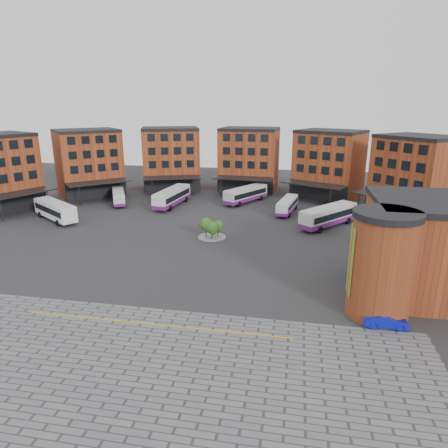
% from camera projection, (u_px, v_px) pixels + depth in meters
% --- Properties ---
extents(ground, '(160.00, 160.00, 0.00)m').
position_uv_depth(ground, '(178.00, 266.00, 51.40)').
color(ground, '#28282B').
rests_on(ground, ground).
extents(paving_zone, '(50.00, 22.00, 0.02)m').
position_uv_depth(paving_zone, '(119.00, 380.00, 30.36)').
color(paving_zone, slate).
rests_on(paving_zone, ground).
extents(yellow_line, '(26.00, 0.15, 0.02)m').
position_uv_depth(yellow_line, '(155.00, 325.00, 37.88)').
color(yellow_line, gold).
rests_on(yellow_line, paving_zone).
extents(main_building, '(94.14, 42.48, 14.60)m').
position_uv_depth(main_building, '(206.00, 165.00, 86.08)').
color(main_building, '#9A4421').
rests_on(main_building, ground).
extents(east_building, '(17.40, 15.40, 10.60)m').
position_uv_depth(east_building, '(429.00, 250.00, 42.05)').
color(east_building, '#9A4421').
rests_on(east_building, ground).
extents(tree_island, '(4.40, 4.40, 3.31)m').
position_uv_depth(tree_island, '(211.00, 227.00, 61.42)').
color(tree_island, gray).
rests_on(tree_island, ground).
extents(bus_a, '(11.28, 8.94, 3.35)m').
position_uv_depth(bus_a, '(55.00, 209.00, 70.88)').
color(bus_a, white).
rests_on(bus_a, ground).
extents(bus_b, '(6.43, 9.84, 2.78)m').
position_uv_depth(bus_b, '(119.00, 197.00, 82.68)').
color(bus_b, silver).
rests_on(bus_b, ground).
extents(bus_c, '(4.45, 12.66, 3.49)m').
position_uv_depth(bus_c, '(172.00, 197.00, 80.79)').
color(bus_c, white).
rests_on(bus_c, ground).
extents(bus_d, '(8.27, 11.35, 3.28)m').
position_uv_depth(bus_d, '(246.00, 194.00, 83.47)').
color(bus_d, silver).
rests_on(bus_d, ground).
extents(bus_e, '(3.96, 10.00, 2.75)m').
position_uv_depth(bus_e, '(287.00, 205.00, 75.80)').
color(bus_e, silver).
rests_on(bus_e, ground).
extents(bus_f, '(10.14, 11.36, 3.50)m').
position_uv_depth(bus_f, '(328.00, 216.00, 67.32)').
color(bus_f, silver).
rests_on(bus_f, ground).
extents(blue_car, '(4.15, 1.61, 1.35)m').
position_uv_depth(blue_car, '(386.00, 321.00, 37.31)').
color(blue_car, '#0D17B4').
rests_on(blue_car, ground).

